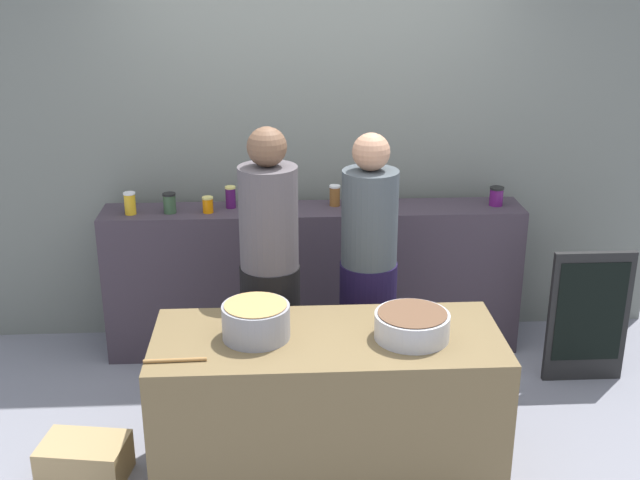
# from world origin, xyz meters

# --- Properties ---
(ground) EXTENTS (12.00, 12.00, 0.00)m
(ground) POSITION_xyz_m (0.00, 0.00, 0.00)
(ground) COLOR gray
(storefront_wall) EXTENTS (4.80, 0.12, 3.00)m
(storefront_wall) POSITION_xyz_m (0.00, 1.45, 1.50)
(storefront_wall) COLOR slate
(storefront_wall) RESTS_ON ground
(display_shelf) EXTENTS (2.70, 0.36, 0.99)m
(display_shelf) POSITION_xyz_m (0.00, 1.10, 0.49)
(display_shelf) COLOR #3A303A
(display_shelf) RESTS_ON ground
(prep_table) EXTENTS (1.70, 0.70, 0.79)m
(prep_table) POSITION_xyz_m (0.00, -0.30, 0.40)
(prep_table) COLOR brown
(prep_table) RESTS_ON ground
(preserve_jar_0) EXTENTS (0.07, 0.07, 0.14)m
(preserve_jar_0) POSITION_xyz_m (-1.15, 1.05, 1.06)
(preserve_jar_0) COLOR gold
(preserve_jar_0) RESTS_ON display_shelf
(preserve_jar_1) EXTENTS (0.08, 0.08, 0.13)m
(preserve_jar_1) POSITION_xyz_m (-0.91, 1.06, 1.05)
(preserve_jar_1) COLOR #324D32
(preserve_jar_1) RESTS_ON display_shelf
(preserve_jar_2) EXTENTS (0.07, 0.07, 0.10)m
(preserve_jar_2) POSITION_xyz_m (-0.67, 1.05, 1.04)
(preserve_jar_2) COLOR orange
(preserve_jar_2) RESTS_ON display_shelf
(preserve_jar_3) EXTENTS (0.07, 0.07, 0.14)m
(preserve_jar_3) POSITION_xyz_m (-0.53, 1.14, 1.06)
(preserve_jar_3) COLOR #45134D
(preserve_jar_3) RESTS_ON display_shelf
(preserve_jar_4) EXTENTS (0.07, 0.07, 0.14)m
(preserve_jar_4) POSITION_xyz_m (0.14, 1.15, 1.06)
(preserve_jar_4) COLOR brown
(preserve_jar_4) RESTS_ON display_shelf
(preserve_jar_5) EXTENTS (0.07, 0.07, 0.10)m
(preserve_jar_5) POSITION_xyz_m (0.27, 1.04, 1.04)
(preserve_jar_5) COLOR brown
(preserve_jar_5) RESTS_ON display_shelf
(preserve_jar_6) EXTENTS (0.08, 0.08, 0.13)m
(preserve_jar_6) POSITION_xyz_m (0.45, 1.17, 1.06)
(preserve_jar_6) COLOR #422C4A
(preserve_jar_6) RESTS_ON display_shelf
(preserve_jar_7) EXTENTS (0.09, 0.09, 0.12)m
(preserve_jar_7) POSITION_xyz_m (1.18, 1.10, 1.05)
(preserve_jar_7) COLOR #551458
(preserve_jar_7) RESTS_ON display_shelf
(cooking_pot_left) EXTENTS (0.33, 0.33, 0.17)m
(cooking_pot_left) POSITION_xyz_m (-0.34, -0.29, 0.88)
(cooking_pot_left) COLOR gray
(cooking_pot_left) RESTS_ON prep_table
(cooking_pot_center) EXTENTS (0.36, 0.36, 0.13)m
(cooking_pot_center) POSITION_xyz_m (0.40, -0.34, 0.86)
(cooking_pot_center) COLOR #B7B7BC
(cooking_pot_center) RESTS_ON prep_table
(wooden_spoon) EXTENTS (0.29, 0.03, 0.02)m
(wooden_spoon) POSITION_xyz_m (-0.71, -0.52, 0.80)
(wooden_spoon) COLOR #9E703D
(wooden_spoon) RESTS_ON prep_table
(cook_with_tongs) EXTENTS (0.33, 0.33, 1.69)m
(cook_with_tongs) POSITION_xyz_m (-0.28, 0.30, 0.78)
(cook_with_tongs) COLOR black
(cook_with_tongs) RESTS_ON ground
(cook_in_cap) EXTENTS (0.33, 0.33, 1.63)m
(cook_in_cap) POSITION_xyz_m (0.28, 0.41, 0.75)
(cook_in_cap) COLOR #1A1133
(cook_in_cap) RESTS_ON ground
(bread_crate) EXTENTS (0.47, 0.35, 0.21)m
(bread_crate) POSITION_xyz_m (-1.24, -0.27, 0.11)
(bread_crate) COLOR tan
(bread_crate) RESTS_ON ground
(chalkboard_sign) EXTENTS (0.50, 0.05, 0.85)m
(chalkboard_sign) POSITION_xyz_m (1.66, 0.57, 0.43)
(chalkboard_sign) COLOR black
(chalkboard_sign) RESTS_ON ground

